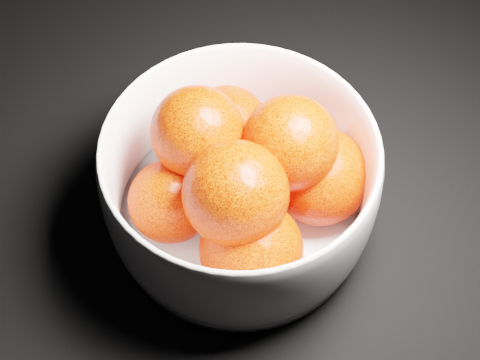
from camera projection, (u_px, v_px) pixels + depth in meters
bowl at (240, 184)px, 0.62m from camera, size 0.25×0.25×0.12m
orange_pile at (248, 177)px, 0.60m from camera, size 0.22×0.21×0.14m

